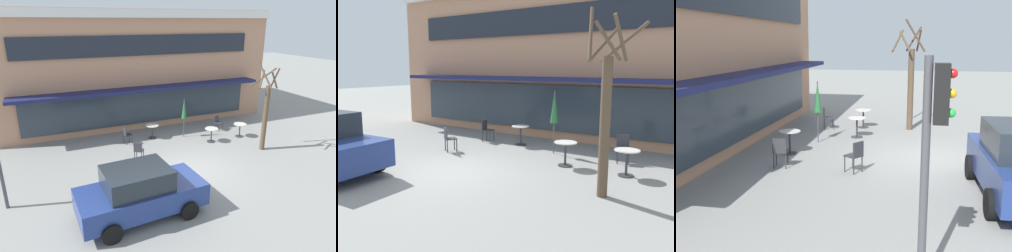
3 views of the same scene
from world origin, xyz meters
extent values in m
plane|color=gray|center=(0.00, 0.00, 0.00)|extent=(80.00, 80.00, 0.00)
cube|color=#191E4C|center=(0.00, 5.45, 2.55)|extent=(14.49, 1.10, 0.16)
cube|color=#2D3842|center=(0.00, 5.94, 1.35)|extent=(13.64, 0.10, 1.90)
cylinder|color=#333338|center=(2.59, 2.52, 0.01)|extent=(0.44, 0.44, 0.03)
cylinder|color=#333338|center=(2.59, 2.52, 0.38)|extent=(0.07, 0.07, 0.70)
cylinder|color=silver|center=(2.59, 2.52, 0.74)|extent=(0.70, 0.70, 0.03)
cylinder|color=#333338|center=(-0.15, 4.27, 0.01)|extent=(0.44, 0.44, 0.03)
cylinder|color=#333338|center=(-0.15, 4.27, 0.38)|extent=(0.07, 0.07, 0.70)
cylinder|color=silver|center=(-0.15, 4.27, 0.74)|extent=(0.70, 0.70, 0.03)
cylinder|color=#333338|center=(4.45, 2.55, 0.01)|extent=(0.44, 0.44, 0.03)
cylinder|color=#333338|center=(4.45, 2.55, 0.38)|extent=(0.07, 0.07, 0.70)
cylinder|color=silver|center=(4.45, 2.55, 0.74)|extent=(0.70, 0.70, 0.03)
cylinder|color=#4C4C51|center=(1.55, 3.77, 1.10)|extent=(0.04, 0.04, 2.20)
cone|color=#286B38|center=(1.55, 3.77, 1.65)|extent=(0.28, 0.28, 1.10)
cylinder|color=#333338|center=(-1.73, 2.18, 0.23)|extent=(0.04, 0.04, 0.45)
cylinder|color=#333338|center=(-1.45, 1.99, 0.23)|extent=(0.04, 0.04, 0.45)
cylinder|color=#333338|center=(-1.92, 1.89, 0.23)|extent=(0.04, 0.04, 0.45)
cylinder|color=#333338|center=(-1.63, 1.71, 0.23)|extent=(0.04, 0.04, 0.45)
cube|color=#333338|center=(-1.68, 1.94, 0.47)|extent=(0.55, 0.55, 0.04)
cube|color=#333338|center=(-1.78, 1.79, 0.69)|extent=(0.36, 0.25, 0.40)
cylinder|color=#333338|center=(4.16, 3.82, 0.23)|extent=(0.04, 0.04, 0.45)
cylinder|color=#333338|center=(3.84, 3.70, 0.23)|extent=(0.04, 0.04, 0.45)
cylinder|color=#333338|center=(4.04, 4.14, 0.23)|extent=(0.04, 0.04, 0.45)
cylinder|color=#333338|center=(3.72, 4.02, 0.23)|extent=(0.04, 0.04, 0.45)
cube|color=#333338|center=(3.94, 3.92, 0.47)|extent=(0.51, 0.51, 0.04)
cube|color=#333338|center=(3.88, 4.09, 0.69)|extent=(0.39, 0.18, 0.40)
cylinder|color=#333338|center=(-1.46, 4.27, 0.23)|extent=(0.04, 0.04, 0.45)
cylinder|color=#333338|center=(-1.41, 3.93, 0.23)|extent=(0.04, 0.04, 0.45)
cylinder|color=#333338|center=(-1.80, 4.22, 0.23)|extent=(0.04, 0.04, 0.45)
cylinder|color=#333338|center=(-1.75, 3.89, 0.23)|extent=(0.04, 0.04, 0.45)
cube|color=#333338|center=(-1.61, 4.08, 0.47)|extent=(0.45, 0.45, 0.04)
cube|color=#333338|center=(-1.78, 4.05, 0.69)|extent=(0.09, 0.40, 0.40)
cylinder|color=black|center=(-1.66, -1.20, 0.32)|extent=(0.65, 0.26, 0.64)
cylinder|color=black|center=(-4.26, -1.34, 0.32)|extent=(0.65, 0.26, 0.64)
cylinder|color=brown|center=(4.45, 0.62, 1.64)|extent=(0.24, 0.24, 3.28)
cylinder|color=brown|center=(4.73, 0.56, 3.66)|extent=(0.21, 0.65, 1.00)
cylinder|color=brown|center=(4.61, 1.19, 3.60)|extent=(1.21, 0.41, 0.90)
cylinder|color=brown|center=(4.23, 0.88, 3.56)|extent=(0.62, 0.52, 0.81)
cylinder|color=brown|center=(4.07, 0.48, 3.79)|extent=(0.37, 0.83, 1.26)
cylinder|color=brown|center=(4.52, 0.35, 3.60)|extent=(0.62, 0.24, 0.89)
cylinder|color=#47474C|center=(-7.13, 0.05, 1.70)|extent=(0.12, 0.12, 3.40)
cube|color=black|center=(-7.13, -0.13, 2.90)|extent=(0.26, 0.20, 0.80)
sphere|color=red|center=(-7.13, -0.26, 3.17)|extent=(0.13, 0.13, 0.13)
sphere|color=gold|center=(-7.13, -0.26, 2.91)|extent=(0.13, 0.13, 0.13)
sphere|color=green|center=(-7.13, -0.26, 2.65)|extent=(0.13, 0.13, 0.13)
camera|label=1|loc=(-5.49, -10.40, 6.19)|focal=32.00mm
camera|label=2|loc=(7.16, -7.32, 3.05)|focal=38.00mm
camera|label=3|loc=(-12.77, 0.10, 3.58)|focal=45.00mm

